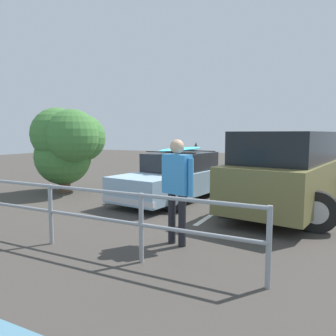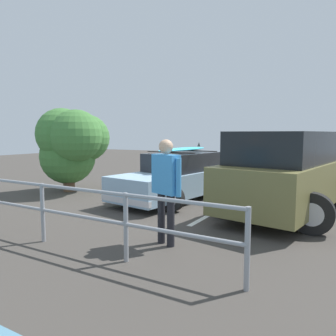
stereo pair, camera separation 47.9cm
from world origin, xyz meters
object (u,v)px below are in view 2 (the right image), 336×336
Objects in this scene: suv_car at (289,172)px; person_bystander at (166,182)px; sedan_car at (179,177)px; bush_near_left at (71,143)px.

suv_car is 3.64m from person_bystander.
bush_near_left is at bearing 11.38° from sedan_car.
suv_car is (-3.05, 0.24, 0.35)m from sedan_car.
person_bystander is (1.37, 3.37, 0.08)m from suv_car.
suv_car is 1.82× the size of bush_near_left.
person_bystander reaches higher than sedan_car.
bush_near_left reaches higher than person_bystander.
sedan_car is at bearing -4.43° from suv_car.
sedan_car is 3.08m from suv_car.
sedan_car is at bearing -65.05° from person_bystander.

